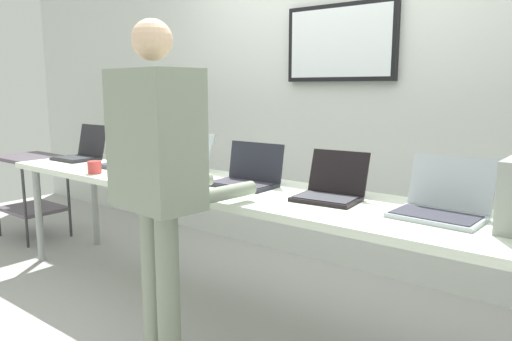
% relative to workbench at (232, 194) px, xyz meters
% --- Properties ---
extents(ground, '(8.00, 8.00, 0.04)m').
position_rel_workbench_xyz_m(ground, '(0.00, 0.00, -0.76)').
color(ground, '#A5A4A2').
extents(back_wall, '(8.00, 0.11, 2.53)m').
position_rel_workbench_xyz_m(back_wall, '(0.00, 1.13, 0.54)').
color(back_wall, silver).
rests_on(back_wall, ground).
extents(workbench, '(3.75, 0.70, 0.78)m').
position_rel_workbench_xyz_m(workbench, '(0.00, 0.00, 0.00)').
color(workbench, silver).
rests_on(workbench, ground).
extents(laptop_station_0, '(0.33, 0.32, 0.27)m').
position_rel_workbench_xyz_m(laptop_station_0, '(-1.63, 0.07, 0.11)').
color(laptop_station_0, '#242227').
rests_on(laptop_station_0, workbench).
extents(laptop_station_1, '(0.32, 0.38, 0.25)m').
position_rel_workbench_xyz_m(laptop_station_1, '(-1.06, 0.08, 0.10)').
color(laptop_station_1, '#373740').
rests_on(laptop_station_1, workbench).
extents(laptop_station_2, '(0.34, 0.42, 0.26)m').
position_rel_workbench_xyz_m(laptop_station_2, '(-0.52, 0.09, 0.10)').
color(laptop_station_2, '#A8B3B9').
rests_on(laptop_station_2, workbench).
extents(laptop_station_3, '(0.39, 0.28, 0.24)m').
position_rel_workbench_xyz_m(laptop_station_3, '(0.06, 0.07, 0.10)').
color(laptop_station_3, '#20222C').
rests_on(laptop_station_3, workbench).
extents(laptop_station_4, '(0.34, 0.33, 0.24)m').
position_rel_workbench_xyz_m(laptop_station_4, '(0.61, 0.06, 0.10)').
color(laptop_station_4, black).
rests_on(laptop_station_4, workbench).
extents(laptop_station_5, '(0.39, 0.33, 0.26)m').
position_rel_workbench_xyz_m(laptop_station_5, '(1.17, 0.07, 0.11)').
color(laptop_station_5, '#A8B1BA').
rests_on(laptop_station_5, workbench).
extents(person, '(0.48, 0.62, 1.64)m').
position_rel_workbench_xyz_m(person, '(0.10, -0.62, 0.26)').
color(person, gray).
rests_on(person, ground).
extents(coffee_mug, '(0.09, 0.09, 0.08)m').
position_rel_workbench_xyz_m(coffee_mug, '(-0.98, -0.25, 0.09)').
color(coffee_mug, '#C53D3B').
rests_on(coffee_mug, workbench).
extents(paper_sheet, '(0.24, 0.32, 0.00)m').
position_rel_workbench_xyz_m(paper_sheet, '(-0.19, -0.17, 0.05)').
color(paper_sheet, white).
rests_on(paper_sheet, workbench).
extents(storage_cart, '(0.56, 0.44, 0.74)m').
position_rel_workbench_xyz_m(storage_cart, '(-2.42, 0.04, -0.25)').
color(storage_cart, '#524754').
rests_on(storage_cart, ground).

